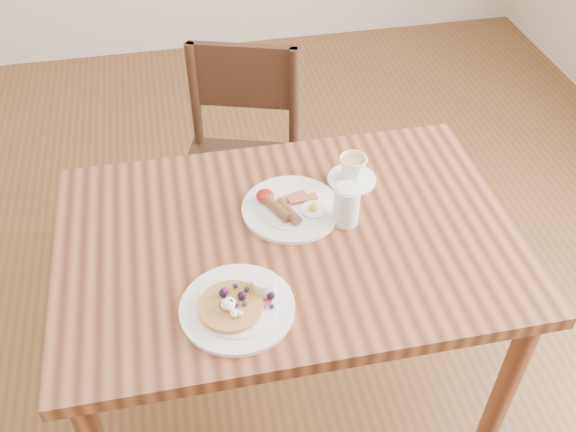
% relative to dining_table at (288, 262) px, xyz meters
% --- Properties ---
extents(ground, '(5.00, 5.00, 0.00)m').
position_rel_dining_table_xyz_m(ground, '(0.00, 0.00, -0.65)').
color(ground, brown).
rests_on(ground, ground).
extents(dining_table, '(1.20, 0.80, 0.75)m').
position_rel_dining_table_xyz_m(dining_table, '(0.00, 0.00, 0.00)').
color(dining_table, brown).
rests_on(dining_table, ground).
extents(chair_far, '(0.53, 0.53, 0.88)m').
position_rel_dining_table_xyz_m(chair_far, '(-0.04, 0.67, -0.16)').
color(chair_far, '#3A2415').
rests_on(chair_far, ground).
extents(pancake_plate, '(0.27, 0.27, 0.06)m').
position_rel_dining_table_xyz_m(pancake_plate, '(-0.16, -0.22, 0.11)').
color(pancake_plate, white).
rests_on(pancake_plate, dining_table).
extents(breakfast_plate, '(0.27, 0.27, 0.04)m').
position_rel_dining_table_xyz_m(breakfast_plate, '(0.02, 0.09, 0.11)').
color(breakfast_plate, white).
rests_on(breakfast_plate, dining_table).
extents(teacup_saucer, '(0.14, 0.14, 0.08)m').
position_rel_dining_table_xyz_m(teacup_saucer, '(0.22, 0.19, 0.13)').
color(teacup_saucer, white).
rests_on(teacup_saucer, dining_table).
extents(water_glass, '(0.07, 0.07, 0.11)m').
position_rel_dining_table_xyz_m(water_glass, '(0.16, 0.02, 0.16)').
color(water_glass, silver).
rests_on(water_glass, dining_table).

